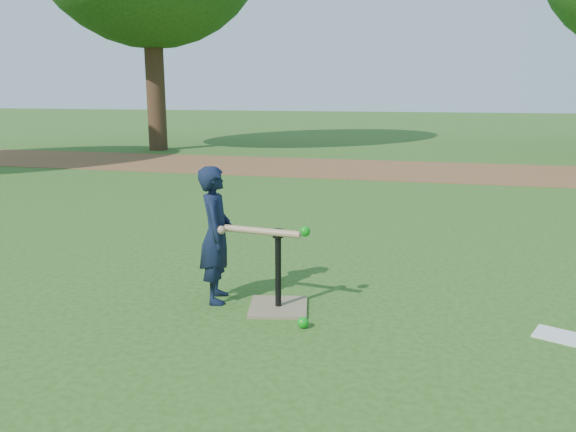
# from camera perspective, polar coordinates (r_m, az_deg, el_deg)

# --- Properties ---
(ground) EXTENTS (80.00, 80.00, 0.00)m
(ground) POSITION_cam_1_polar(r_m,az_deg,el_deg) (4.64, -2.48, -7.63)
(ground) COLOR #285116
(ground) RESTS_ON ground
(dirt_strip) EXTENTS (24.00, 3.00, 0.01)m
(dirt_strip) POSITION_cam_1_polar(r_m,az_deg,el_deg) (11.85, 7.95, 4.76)
(dirt_strip) COLOR brown
(dirt_strip) RESTS_ON ground
(child) EXTENTS (0.35, 0.44, 1.06)m
(child) POSITION_cam_1_polar(r_m,az_deg,el_deg) (4.33, -7.32, -1.90)
(child) COLOR black
(child) RESTS_ON ground
(wiffle_ball_ground) EXTENTS (0.08, 0.08, 0.08)m
(wiffle_ball_ground) POSITION_cam_1_polar(r_m,az_deg,el_deg) (3.95, 1.54, -10.76)
(wiffle_ball_ground) COLOR #0D9915
(wiffle_ball_ground) RESTS_ON ground
(clipboard) EXTENTS (0.36, 0.33, 0.01)m
(clipboard) POSITION_cam_1_polar(r_m,az_deg,el_deg) (4.24, 25.82, -10.90)
(clipboard) COLOR silver
(clipboard) RESTS_ON ground
(batting_tee) EXTENTS (0.51, 0.51, 0.61)m
(batting_tee) POSITION_cam_1_polar(r_m,az_deg,el_deg) (4.25, -1.00, -7.98)
(batting_tee) COLOR #817152
(batting_tee) RESTS_ON ground
(swing_action) EXTENTS (0.68, 0.21, 0.08)m
(swing_action) POSITION_cam_1_polar(r_m,az_deg,el_deg) (4.12, -2.21, -1.55)
(swing_action) COLOR tan
(swing_action) RESTS_ON ground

